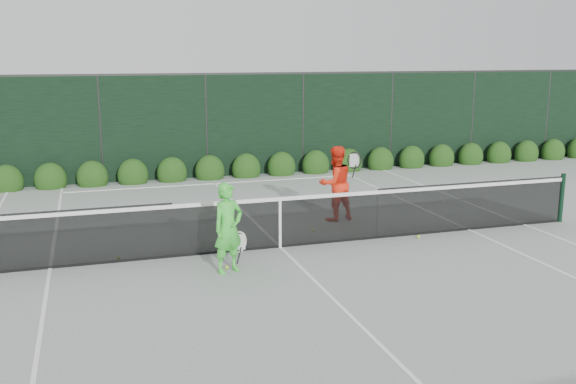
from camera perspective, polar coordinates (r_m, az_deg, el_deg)
name	(u,v)px	position (r m, az deg, el deg)	size (l,w,h in m)	color
ground	(280,247)	(12.22, -0.71, -4.95)	(80.00, 80.00, 0.00)	gray
tennis_net	(279,220)	(12.06, -0.83, -2.55)	(12.90, 0.10, 1.07)	#10311E
player_woman	(228,228)	(10.71, -5.33, -3.22)	(0.68, 0.56, 1.53)	#41D53E
player_man	(335,183)	(14.06, 4.24, 0.77)	(0.95, 0.78, 1.64)	#FF2F15
court_lines	(280,247)	(12.21, -0.71, -4.92)	(11.03, 23.83, 0.01)	white
windscreen_fence	(333,200)	(9.35, 4.06, -0.73)	(32.00, 21.07, 3.06)	black
hedge_row	(210,171)	(18.94, -6.96, 1.87)	(31.66, 0.65, 0.94)	#153A10
tennis_balls	(275,247)	(12.15, -1.14, -4.88)	(5.85, 1.86, 0.07)	#B0E031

